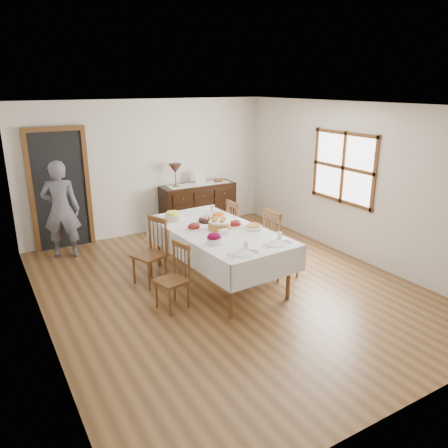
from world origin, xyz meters
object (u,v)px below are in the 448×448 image
dining_table (218,236)px  table_lamp (175,169)px  chair_left_near (174,276)px  person (61,206)px  chair_right_far (239,230)px  sideboard (198,206)px  chair_right_near (279,243)px  chair_left_far (152,251)px

dining_table → table_lamp: bearing=76.2°
chair_left_near → dining_table: bearing=102.3°
table_lamp → person: bearing=-173.7°
dining_table → chair_left_near: chair_left_near is taller
chair_left_near → table_lamp: table_lamp is taller
chair_right_far → table_lamp: size_ratio=2.22×
dining_table → table_lamp: 2.56m
sideboard → table_lamp: 0.95m
chair_left_near → chair_right_near: chair_right_near is taller
dining_table → person: 2.85m
chair_left_near → chair_right_far: chair_right_far is taller
sideboard → table_lamp: bearing=-179.4°
chair_left_far → sideboard: chair_left_far is taller
chair_right_near → table_lamp: (-0.45, 2.78, 0.73)m
sideboard → chair_right_near: bearing=-90.7°
chair_right_near → sideboard: chair_right_near is taller
chair_left_far → person: 2.01m
chair_left_far → sideboard: (1.79, 1.99, -0.04)m
sideboard → person: person is taller
chair_left_far → chair_right_far: (1.62, 0.13, 0.01)m
table_lamp → chair_right_far: bearing=-80.4°
chair_right_near → table_lamp: size_ratio=2.34×
chair_left_near → table_lamp: size_ratio=1.94×
sideboard → chair_left_far: bearing=-132.0°
chair_left_near → chair_right_far: 1.95m
chair_left_far → chair_right_far: size_ratio=0.97×
chair_left_far → table_lamp: table_lamp is taller
dining_table → chair_left_near: (-0.90, -0.42, -0.28)m
chair_right_near → person: 3.70m
chair_right_far → person: size_ratio=0.57×
chair_right_near → chair_right_far: size_ratio=1.05×
dining_table → chair_left_far: 1.01m
person → chair_left_near: bearing=129.6°
chair_right_far → table_lamp: bearing=14.3°
dining_table → chair_right_near: 0.96m
person → table_lamp: 2.28m
dining_table → person: (-1.79, 2.22, 0.17)m
dining_table → chair_left_far: size_ratio=2.50×
sideboard → chair_left_near: bearing=-122.4°
chair_right_near → person: person is taller
chair_left_far → sideboard: size_ratio=0.65×
chair_left_near → chair_right_far: (1.66, 1.02, 0.06)m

